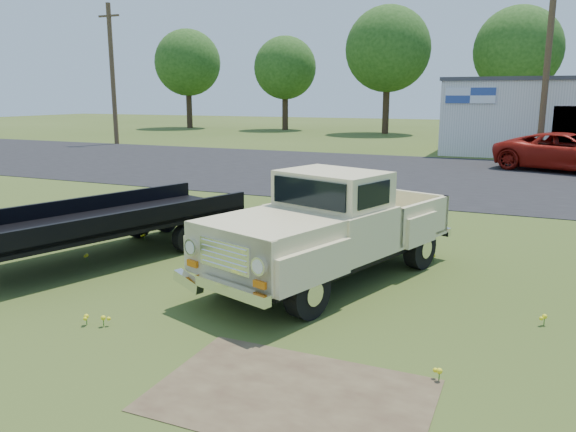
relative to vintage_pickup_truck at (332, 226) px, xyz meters
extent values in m
plane|color=#384B18|center=(-0.59, -0.94, -0.98)|extent=(140.00, 140.00, 0.00)
cube|color=black|center=(-0.59, 14.06, -0.98)|extent=(90.00, 14.00, 0.02)
cube|color=#473526|center=(0.91, -3.94, -0.98)|extent=(3.00, 2.00, 0.01)
cube|color=#473526|center=(-2.59, 2.56, -0.98)|extent=(2.20, 1.60, 0.01)
cube|color=white|center=(-0.09, 22.01, 2.22)|extent=(2.50, 0.08, 0.80)
cylinder|color=#4D3523|center=(-22.59, 21.06, 3.52)|extent=(0.30, 0.30, 9.00)
cube|color=#4D3523|center=(-22.59, 21.06, 7.22)|extent=(1.60, 0.12, 0.12)
cylinder|color=#4D3523|center=(3.41, 21.06, 3.52)|extent=(0.30, 0.30, 9.00)
cylinder|color=#382719|center=(-28.59, 39.06, 0.82)|extent=(0.56, 0.56, 3.60)
sphere|color=#1B4413|center=(-28.59, 39.06, 5.34)|extent=(6.40, 6.40, 6.40)
cylinder|color=#382719|center=(-18.59, 40.06, 0.64)|extent=(0.56, 0.56, 3.24)
sphere|color=#1B4413|center=(-18.59, 40.06, 4.71)|extent=(5.76, 5.76, 5.76)
cylinder|color=#382719|center=(-8.59, 38.56, 1.00)|extent=(0.56, 0.56, 3.96)
sphere|color=#1B4413|center=(-8.59, 38.56, 5.97)|extent=(7.04, 7.04, 7.04)
cylinder|color=#382719|center=(1.41, 39.56, 0.91)|extent=(0.56, 0.56, 3.78)
sphere|color=#1B4413|center=(1.41, 39.56, 5.66)|extent=(6.72, 6.72, 6.72)
imported|color=maroon|center=(4.51, 17.72, -0.16)|extent=(6.42, 4.35, 1.63)
camera|label=1|loc=(3.11, -9.09, 2.25)|focal=35.00mm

